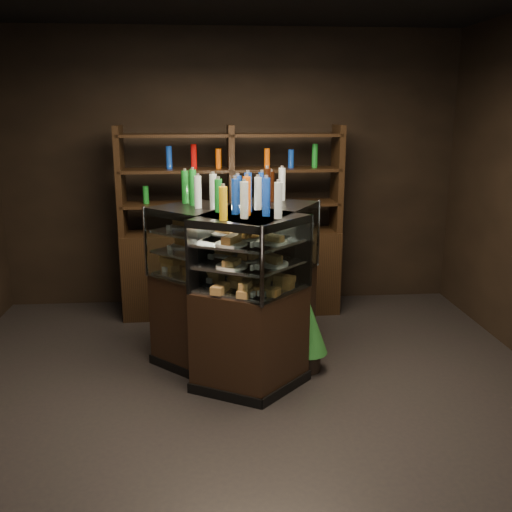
{
  "coord_description": "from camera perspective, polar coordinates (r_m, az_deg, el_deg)",
  "views": [
    {
      "loc": [
        -0.25,
        -3.84,
        2.15
      ],
      "look_at": [
        0.11,
        0.46,
        1.04
      ],
      "focal_mm": 40.0,
      "sensor_mm": 36.0,
      "label": 1
    }
  ],
  "objects": [
    {
      "name": "display_case",
      "position": [
        4.78,
        -1.37,
        -6.22
      ],
      "size": [
        1.52,
        1.42,
        1.39
      ],
      "rotation": [
        0.0,
        0.0,
        0.15
      ],
      "color": "black",
      "rests_on": "ground"
    },
    {
      "name": "potted_conifer",
      "position": [
        4.81,
        5.24,
        -6.89
      ],
      "size": [
        0.33,
        0.33,
        0.71
      ],
      "rotation": [
        0.0,
        0.0,
        -0.27
      ],
      "color": "black",
      "rests_on": "ground"
    },
    {
      "name": "food_display",
      "position": [
        4.6,
        -1.4,
        0.8
      ],
      "size": [
        1.11,
        1.11,
        0.43
      ],
      "color": "gold",
      "rests_on": "display_case"
    },
    {
      "name": "bottles_top",
      "position": [
        4.51,
        -1.45,
        6.39
      ],
      "size": [
        0.94,
        0.97,
        0.3
      ],
      "color": "#0F38B2",
      "rests_on": "display_case"
    },
    {
      "name": "ground",
      "position": [
        4.4,
        -0.92,
        -14.8
      ],
      "size": [
        5.0,
        5.0,
        0.0
      ],
      "primitive_type": "plane",
      "color": "black",
      "rests_on": "ground"
    },
    {
      "name": "back_shelving",
      "position": [
        6.09,
        -2.44,
        -0.23
      ],
      "size": [
        2.31,
        0.47,
        2.0
      ],
      "rotation": [
        0.0,
        0.0,
        0.02
      ],
      "color": "black",
      "rests_on": "ground"
    },
    {
      "name": "room_shell",
      "position": [
        3.85,
        -1.03,
        11.31
      ],
      "size": [
        5.02,
        5.02,
        3.01
      ],
      "color": "black",
      "rests_on": "ground"
    }
  ]
}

